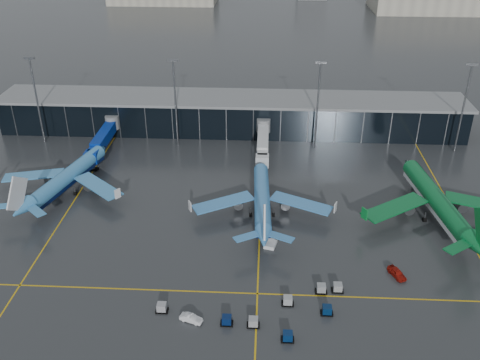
{
  "coord_description": "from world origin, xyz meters",
  "views": [
    {
      "loc": [
        10.89,
        -92.08,
        65.64
      ],
      "look_at": [
        5.0,
        18.0,
        6.0
      ],
      "focal_mm": 40.0,
      "sensor_mm": 36.0,
      "label": 1
    }
  ],
  "objects_px": {
    "airliner_arkefly": "(67,168)",
    "mobile_airstair": "(271,243)",
    "airliner_aer_lingus": "(438,190)",
    "baggage_carts": "(276,309)",
    "airliner_klm_near": "(262,190)",
    "service_van_white": "(191,318)",
    "service_van_red": "(397,273)"
  },
  "relations": [
    {
      "from": "airliner_arkefly",
      "to": "mobile_airstair",
      "type": "height_order",
      "value": "airliner_arkefly"
    },
    {
      "from": "service_van_red",
      "to": "service_van_white",
      "type": "height_order",
      "value": "service_van_red"
    },
    {
      "from": "airliner_aer_lingus",
      "to": "baggage_carts",
      "type": "relative_size",
      "value": 1.29
    },
    {
      "from": "airliner_aer_lingus",
      "to": "service_van_red",
      "type": "distance_m",
      "value": 26.7
    },
    {
      "from": "airliner_arkefly",
      "to": "airliner_aer_lingus",
      "type": "bearing_deg",
      "value": 9.54
    },
    {
      "from": "airliner_arkefly",
      "to": "service_van_red",
      "type": "height_order",
      "value": "airliner_arkefly"
    },
    {
      "from": "airliner_klm_near",
      "to": "baggage_carts",
      "type": "height_order",
      "value": "airliner_klm_near"
    },
    {
      "from": "airliner_arkefly",
      "to": "mobile_airstair",
      "type": "distance_m",
      "value": 54.65
    },
    {
      "from": "airliner_aer_lingus",
      "to": "service_van_red",
      "type": "xyz_separation_m",
      "value": [
        -12.93,
        -22.59,
        -5.96
      ]
    },
    {
      "from": "baggage_carts",
      "to": "mobile_airstair",
      "type": "distance_m",
      "value": 20.24
    },
    {
      "from": "airliner_aer_lingus",
      "to": "service_van_red",
      "type": "relative_size",
      "value": 9.66
    },
    {
      "from": "airliner_klm_near",
      "to": "service_van_white",
      "type": "bearing_deg",
      "value": -109.65
    },
    {
      "from": "baggage_carts",
      "to": "mobile_airstair",
      "type": "xyz_separation_m",
      "value": [
        -1.06,
        20.22,
        0.01
      ]
    },
    {
      "from": "service_van_red",
      "to": "mobile_airstair",
      "type": "bearing_deg",
      "value": 135.63
    },
    {
      "from": "airliner_arkefly",
      "to": "airliner_klm_near",
      "type": "xyz_separation_m",
      "value": [
        47.96,
        -7.94,
        -0.19
      ]
    },
    {
      "from": "baggage_carts",
      "to": "service_van_white",
      "type": "bearing_deg",
      "value": -168.42
    },
    {
      "from": "airliner_klm_near",
      "to": "service_van_white",
      "type": "distance_m",
      "value": 38.75
    },
    {
      "from": "airliner_klm_near",
      "to": "mobile_airstair",
      "type": "distance_m",
      "value": 14.48
    },
    {
      "from": "airliner_arkefly",
      "to": "baggage_carts",
      "type": "distance_m",
      "value": 66.07
    },
    {
      "from": "airliner_klm_near",
      "to": "airliner_aer_lingus",
      "type": "distance_m",
      "value": 39.44
    },
    {
      "from": "airliner_klm_near",
      "to": "mobile_airstair",
      "type": "height_order",
      "value": "airliner_klm_near"
    },
    {
      "from": "airliner_arkefly",
      "to": "airliner_klm_near",
      "type": "height_order",
      "value": "airliner_arkefly"
    },
    {
      "from": "mobile_airstair",
      "to": "airliner_arkefly",
      "type": "bearing_deg",
      "value": 171.35
    },
    {
      "from": "baggage_carts",
      "to": "mobile_airstair",
      "type": "relative_size",
      "value": 9.29
    },
    {
      "from": "airliner_aer_lingus",
      "to": "baggage_carts",
      "type": "distance_m",
      "value": 50.07
    },
    {
      "from": "baggage_carts",
      "to": "airliner_klm_near",
      "type": "bearing_deg",
      "value": 95.33
    },
    {
      "from": "service_van_red",
      "to": "service_van_white",
      "type": "bearing_deg",
      "value": 176.21
    },
    {
      "from": "airliner_aer_lingus",
      "to": "service_van_white",
      "type": "xyz_separation_m",
      "value": [
        -51.0,
        -37.0,
        -6.07
      ]
    },
    {
      "from": "airliner_aer_lingus",
      "to": "mobile_airstair",
      "type": "distance_m",
      "value": 40.25
    },
    {
      "from": "airliner_arkefly",
      "to": "mobile_airstair",
      "type": "relative_size",
      "value": 10.84
    },
    {
      "from": "service_van_red",
      "to": "airliner_arkefly",
      "type": "bearing_deg",
      "value": 133.44
    },
    {
      "from": "baggage_carts",
      "to": "service_van_white",
      "type": "height_order",
      "value": "baggage_carts"
    }
  ]
}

